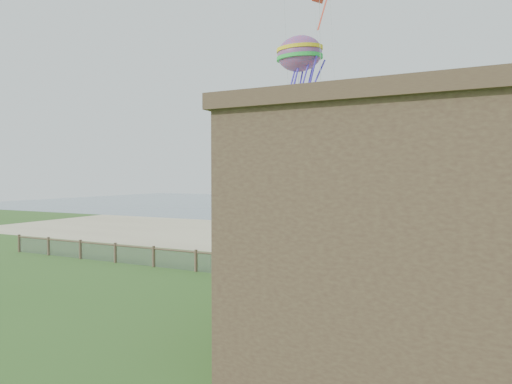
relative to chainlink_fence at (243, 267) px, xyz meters
The scene contains 7 objects.
ground 6.03m from the chainlink_fence, 90.00° to the right, with size 160.00×160.00×0.00m, color #345D20.
sand_beach 16.01m from the chainlink_fence, 90.00° to the left, with size 72.00×20.00×0.02m, color tan.
ocean 60.00m from the chainlink_fence, 90.00° to the left, with size 160.00×68.00×0.02m, color slate.
chainlink_fence is the anchor object (origin of this frame).
picnic_table 3.40m from the chainlink_fence, 17.11° to the right, with size 2.06×1.56×0.87m, color brown, non-canonical shape.
octopus_kite 14.92m from the chainlink_fence, 92.00° to the left, with size 3.41×2.41×7.02m, color red, non-canonical shape.
kite_red 16.52m from the chainlink_fence, 67.45° to the left, with size 1.04×0.70×2.36m, color red, non-canonical shape.
Camera 1 is at (11.38, -15.44, 5.40)m, focal length 32.00 mm.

